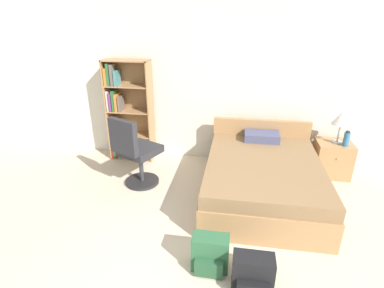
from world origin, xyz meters
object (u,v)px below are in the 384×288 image
water_bottle (346,139)px  backpack_black (253,274)px  nightstand (332,159)px  bookshelf (125,110)px  table_lamp (342,119)px  backpack_green (210,254)px  office_chair (135,153)px  bed (262,177)px

water_bottle → backpack_black: bearing=-121.0°
nightstand → bookshelf: bearing=178.2°
table_lamp → backpack_black: table_lamp is taller
backpack_green → water_bottle: bearing=49.8°
backpack_black → backpack_green: 0.43m
water_bottle → backpack_black: water_bottle is taller
office_chair → water_bottle: bearing=13.1°
bed → water_bottle: size_ratio=8.54×
backpack_green → backpack_black: bearing=-23.6°
backpack_black → backpack_green: backpack_green is taller
bookshelf → backpack_green: bookshelf is taller
bookshelf → water_bottle: (3.34, -0.21, -0.20)m
office_chair → nightstand: size_ratio=1.96×
bookshelf → nightstand: size_ratio=3.08×
table_lamp → backpack_green: size_ratio=1.32×
bed → backpack_green: 1.49m
water_bottle → backpack_black: (-1.32, -2.19, -0.47)m
bed → backpack_green: bed is taller
bed → water_bottle: bearing=28.7°
bookshelf → backpack_green: size_ratio=4.53×
office_chair → nightstand: bearing=15.6°
backpack_black → backpack_green: (-0.39, 0.17, 0.01)m
nightstand → backpack_black: nightstand is taller
office_chair → table_lamp: 2.93m
bookshelf → water_bottle: bearing=-3.6°
office_chair → backpack_green: 1.82m
table_lamp → bed: bearing=-145.6°
office_chair → table_lamp: office_chair is taller
bookshelf → office_chair: size_ratio=1.57×
office_chair → backpack_green: office_chair is taller
bed → water_bottle: 1.38m
office_chair → water_bottle: office_chair is taller
backpack_green → nightstand: bearing=53.0°
nightstand → table_lamp: 0.63m
bookshelf → office_chair: bearing=-62.6°
backpack_black → backpack_green: size_ratio=1.00×
office_chair → bookshelf: bearing=117.4°
office_chair → nightstand: office_chair is taller
bed → office_chair: office_chair is taller
nightstand → backpack_green: bearing=-127.0°
bed → table_lamp: table_lamp is taller
office_chair → nightstand: 2.90m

